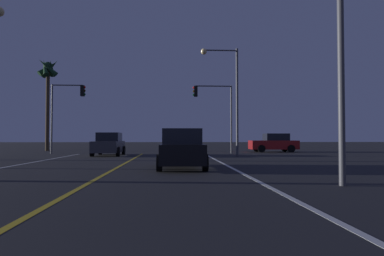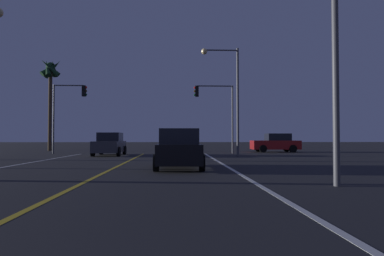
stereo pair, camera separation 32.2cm
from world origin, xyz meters
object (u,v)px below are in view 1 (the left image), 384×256
(car_oncoming, at_px, (109,144))
(car_crossing_side, at_px, (274,143))
(street_lamp_right_near, at_px, (321,9))
(palm_tree_left_far, at_px, (48,76))
(traffic_light_near_right, at_px, (213,103))
(car_lead_same_lane, at_px, (181,149))
(street_lamp_right_far, at_px, (228,87))
(traffic_light_near_left, at_px, (68,103))

(car_oncoming, height_order, car_crossing_side, same)
(car_oncoming, distance_m, street_lamp_right_near, 19.11)
(car_oncoming, distance_m, palm_tree_left_far, 13.62)
(street_lamp_right_near, bearing_deg, traffic_light_near_right, -87.92)
(car_oncoming, distance_m, car_lead_same_lane, 12.05)
(traffic_light_near_right, bearing_deg, car_lead_same_lane, 77.44)
(street_lamp_right_near, bearing_deg, street_lamp_right_far, -89.67)
(traffic_light_near_left, bearing_deg, car_crossing_side, 7.85)
(traffic_light_near_left, relative_size, street_lamp_right_far, 0.73)
(car_crossing_side, height_order, palm_tree_left_far, palm_tree_left_far)
(car_crossing_side, relative_size, palm_tree_left_far, 0.46)
(car_crossing_side, distance_m, traffic_light_near_right, 7.27)
(car_oncoming, relative_size, palm_tree_left_far, 0.46)
(traffic_light_near_right, bearing_deg, palm_tree_left_far, -21.73)
(car_oncoming, bearing_deg, street_lamp_right_far, 81.71)
(car_crossing_side, distance_m, palm_tree_left_far, 23.10)
(traffic_light_near_right, distance_m, street_lamp_right_far, 4.11)
(traffic_light_near_left, height_order, palm_tree_left_far, palm_tree_left_far)
(traffic_light_near_right, bearing_deg, traffic_light_near_left, 0.00)
(traffic_light_near_left, bearing_deg, car_lead_same_lane, -56.65)
(car_crossing_side, bearing_deg, palm_tree_left_far, -10.03)
(car_crossing_side, xyz_separation_m, palm_tree_left_far, (-21.79, 3.85, 6.64))
(traffic_light_near_right, xyz_separation_m, street_lamp_right_near, (0.70, -19.15, 0.69))
(street_lamp_right_near, xyz_separation_m, street_lamp_right_far, (-0.09, 15.16, 0.09))
(car_lead_same_lane, bearing_deg, car_oncoming, 25.05)
(car_crossing_side, bearing_deg, car_oncoming, 20.23)
(palm_tree_left_far, bearing_deg, car_crossing_side, -10.03)
(traffic_light_near_left, distance_m, street_lamp_right_near, 22.99)
(car_oncoming, height_order, traffic_light_near_right, traffic_light_near_right)
(car_lead_same_lane, bearing_deg, traffic_light_near_right, -12.56)
(palm_tree_left_far, bearing_deg, street_lamp_right_near, -56.96)
(car_oncoming, xyz_separation_m, street_lamp_right_near, (8.84, -16.44, 4.11))
(traffic_light_near_left, bearing_deg, traffic_light_near_right, 0.00)
(street_lamp_right_near, bearing_deg, car_oncoming, -61.74)
(traffic_light_near_left, bearing_deg, car_oncoming, -35.03)
(street_lamp_right_far, bearing_deg, traffic_light_near_left, -17.53)
(car_lead_same_lane, distance_m, traffic_light_near_right, 14.38)
(car_lead_same_lane, height_order, street_lamp_right_near, street_lamp_right_near)
(street_lamp_right_far, distance_m, palm_tree_left_far, 19.59)
(street_lamp_right_near, distance_m, palm_tree_left_far, 30.49)
(palm_tree_left_far, bearing_deg, traffic_light_near_left, -58.57)
(car_crossing_side, xyz_separation_m, street_lamp_right_far, (-5.31, -6.46, 4.19))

